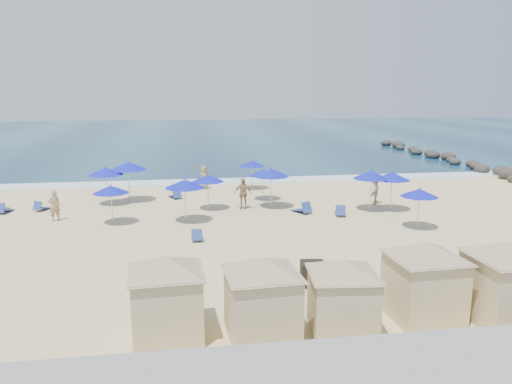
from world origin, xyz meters
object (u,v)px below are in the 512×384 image
umbrella_3 (111,189)px  beachgoer_0 (54,206)px  umbrella_2 (106,171)px  cabana_0 (166,286)px  umbrella_10 (392,176)px  umbrella_8 (271,173)px  umbrella_4 (128,166)px  umbrella_11 (419,193)px  cabana_4 (509,271)px  umbrella_9 (252,163)px  cabana_2 (343,287)px  cabana_3 (425,271)px  rock_jetty (438,156)px  trash_bin (312,274)px  beachgoer_2 (375,190)px  umbrella_7 (263,173)px  beachgoer_1 (243,193)px  cabana_1 (262,287)px  umbrella_5 (208,178)px  umbrella_6 (185,184)px  beachgoer_3 (204,177)px

umbrella_3 → beachgoer_0: 3.58m
umbrella_2 → beachgoer_0: umbrella_2 is taller
cabana_0 → umbrella_10: bearing=46.9°
umbrella_8 → umbrella_4: bearing=160.8°
umbrella_10 → umbrella_11: 3.98m
cabana_4 → umbrella_9: (-4.88, 22.08, 0.21)m
cabana_0 → cabana_2: cabana_0 is taller
cabana_3 → umbrella_11: (4.63, 9.78, 0.33)m
umbrella_2 → rock_jetty: bearing=27.6°
trash_bin → beachgoer_0: beachgoer_0 is taller
umbrella_8 → umbrella_10: bearing=-14.0°
rock_jetty → beachgoer_2: size_ratio=14.88×
umbrella_4 → beachgoer_0: 5.83m
umbrella_7 → beachgoer_2: (6.81, -2.16, -0.93)m
cabana_0 → cabana_2: bearing=-6.6°
umbrella_2 → umbrella_3: umbrella_2 is taller
umbrella_4 → umbrella_9: bearing=18.9°
cabana_4 → beachgoer_1: (-6.28, 16.20, -0.73)m
cabana_1 → cabana_4: cabana_4 is taller
umbrella_5 → beachgoer_0: bearing=-170.8°
cabana_0 → beachgoer_1: cabana_0 is taller
trash_bin → cabana_4: size_ratio=0.19×
cabana_2 → beachgoer_1: bearing=93.5°
cabana_1 → umbrella_11: size_ratio=1.94×
cabana_0 → umbrella_11: cabana_0 is taller
umbrella_11 → beachgoer_2: umbrella_11 is taller
cabana_2 → umbrella_8: size_ratio=1.59×
cabana_4 → umbrella_2: (-14.59, 18.46, 0.47)m
umbrella_7 → umbrella_8: (0.14, -2.22, 0.36)m
umbrella_8 → umbrella_11: bearing=-40.2°
cabana_4 → beachgoer_2: cabana_4 is taller
trash_bin → umbrella_2: size_ratio=0.35×
rock_jetty → trash_bin: rock_jetty is taller
cabana_0 → umbrella_5: size_ratio=1.94×
cabana_1 → umbrella_7: (2.98, 18.16, 0.28)m
umbrella_3 → cabana_2: bearing=-58.4°
cabana_0 → umbrella_7: 18.61m
umbrella_11 → umbrella_2: bearing=154.5°
umbrella_6 → umbrella_8: 5.83m
cabana_2 → umbrella_11: size_ratio=1.82×
cabana_3 → beachgoer_2: (4.54, 15.55, -0.69)m
cabana_3 → beachgoer_3: cabana_3 is taller
cabana_0 → umbrella_2: (-4.17, 17.79, 0.59)m
beachgoer_2 → beachgoer_3: (-10.44, 6.50, -0.05)m
umbrella_8 → beachgoer_1: (-1.72, 0.05, -1.25)m
umbrella_6 → umbrella_9: (4.88, 8.54, -0.26)m
umbrella_8 → trash_bin: bearing=-93.0°
umbrella_9 → beachgoer_3: 3.65m
umbrella_4 → beachgoer_2: 15.76m
umbrella_3 → umbrella_11: umbrella_11 is taller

